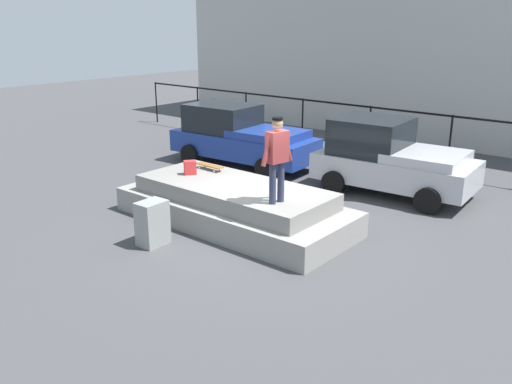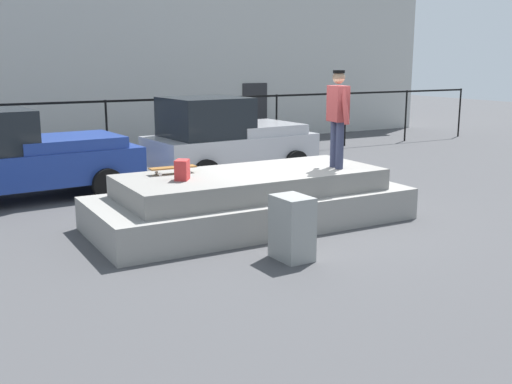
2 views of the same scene
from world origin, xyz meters
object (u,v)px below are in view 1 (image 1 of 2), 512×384
skateboarder (277,154)px  utility_box (152,223)px  car_silver_pickup_mid (390,158)px  backpack (190,168)px  skateboard (210,166)px  car_blue_pickup_near (239,136)px

skateboarder → utility_box: size_ratio=1.86×
car_silver_pickup_mid → utility_box: (-2.09, -6.31, -0.48)m
skateboarder → backpack: skateboarder is taller
skateboarder → utility_box: 2.92m
skateboarder → backpack: (-2.85, 0.32, -0.83)m
skateboarder → car_silver_pickup_mid: skateboarder is taller
skateboard → backpack: bearing=-96.9°
skateboard → backpack: (-0.07, -0.59, 0.06)m
skateboard → backpack: size_ratio=2.46×
utility_box → car_blue_pickup_near: bearing=113.8°
car_blue_pickup_near → car_silver_pickup_mid: 5.01m
car_silver_pickup_mid → utility_box: 6.67m
skateboard → car_silver_pickup_mid: car_silver_pickup_mid is taller
skateboard → car_blue_pickup_near: bearing=121.3°
skateboarder → car_silver_pickup_mid: bearing=88.4°
skateboard → car_silver_pickup_mid: bearing=52.7°
utility_box → skateboard: bearing=105.7°
car_blue_pickup_near → car_silver_pickup_mid: car_silver_pickup_mid is taller
skateboard → utility_box: (0.81, -2.51, -0.56)m
car_silver_pickup_mid → skateboard: bearing=-127.3°
backpack → car_silver_pickup_mid: 5.31m
backpack → car_silver_pickup_mid: (2.97, 4.39, -0.14)m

